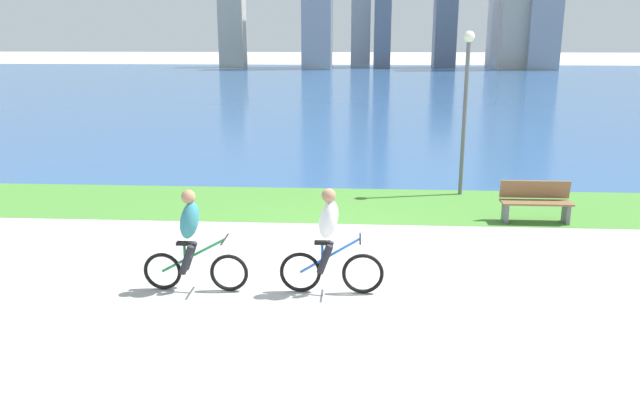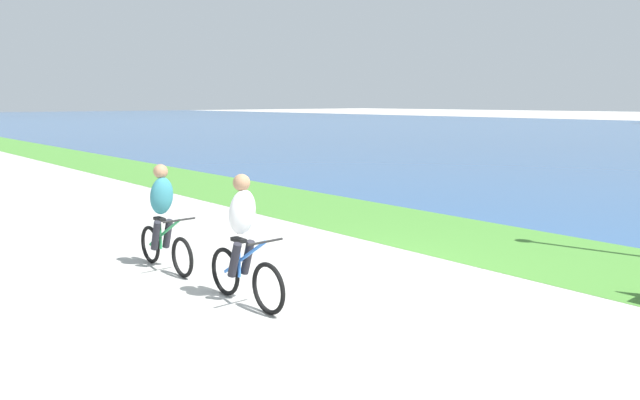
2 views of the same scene
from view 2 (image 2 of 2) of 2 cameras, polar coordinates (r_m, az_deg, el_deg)
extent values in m
plane|color=#B2AFA8|center=(9.04, 0.90, -7.38)|extent=(300.00, 300.00, 0.00)
cube|color=#478433|center=(11.80, 14.68, -3.67)|extent=(120.00, 3.24, 0.01)
torus|color=black|center=(7.48, -4.94, -8.37)|extent=(0.66, 0.06, 0.66)
torus|color=black|center=(8.27, -8.98, -6.72)|extent=(0.66, 0.06, 0.66)
cylinder|color=blue|center=(7.81, -7.21, -5.43)|extent=(0.96, 0.04, 0.62)
cylinder|color=blue|center=(7.92, -7.70, -5.60)|extent=(0.04, 0.04, 0.48)
cube|color=black|center=(7.86, -7.74, -3.77)|extent=(0.24, 0.10, 0.05)
cylinder|color=black|center=(7.37, -5.23, -3.98)|extent=(0.03, 0.52, 0.03)
ellipsoid|color=white|center=(7.70, -7.40, -1.15)|extent=(0.40, 0.36, 0.65)
sphere|color=#A57A59|center=(7.64, -7.46, 1.65)|extent=(0.22, 0.22, 0.22)
cylinder|color=#26262D|center=(7.93, -6.90, -5.42)|extent=(0.27, 0.11, 0.49)
cylinder|color=#26262D|center=(7.83, -8.12, -5.65)|extent=(0.27, 0.11, 0.49)
torus|color=black|center=(9.21, -12.95, -5.32)|extent=(0.61, 0.06, 0.61)
torus|color=black|center=(10.14, -15.81, -4.08)|extent=(0.61, 0.06, 0.61)
cylinder|color=#268C4C|center=(9.63, -14.58, -3.04)|extent=(1.04, 0.04, 0.60)
cylinder|color=#268C4C|center=(9.76, -14.93, -3.19)|extent=(0.04, 0.04, 0.46)
cube|color=black|center=(9.71, -14.99, -1.76)|extent=(0.24, 0.10, 0.05)
cylinder|color=black|center=(9.13, -13.22, -1.87)|extent=(0.03, 0.52, 0.03)
ellipsoid|color=teal|center=(9.55, -14.80, 0.38)|extent=(0.40, 0.36, 0.65)
sphere|color=#A57A59|center=(9.50, -14.90, 2.65)|extent=(0.22, 0.22, 0.22)
cylinder|color=#26262D|center=(9.75, -14.26, -3.12)|extent=(0.27, 0.11, 0.49)
cylinder|color=#26262D|center=(9.67, -15.32, -3.27)|extent=(0.27, 0.11, 0.49)
camera|label=1|loc=(7.87, -83.44, 11.00)|focal=35.17mm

